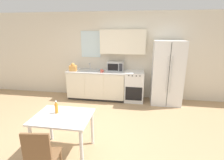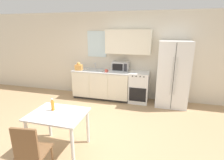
{
  "view_description": "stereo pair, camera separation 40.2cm",
  "coord_description": "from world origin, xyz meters",
  "px_view_note": "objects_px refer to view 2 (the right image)",
  "views": [
    {
      "loc": [
        0.96,
        -3.25,
        2.18
      ],
      "look_at": [
        0.35,
        0.56,
        1.05
      ],
      "focal_mm": 28.0,
      "sensor_mm": 36.0,
      "label": 1
    },
    {
      "loc": [
        1.36,
        -3.17,
        2.18
      ],
      "look_at": [
        0.35,
        0.56,
        1.05
      ],
      "focal_mm": 28.0,
      "sensor_mm": 36.0,
      "label": 2
    }
  ],
  "objects_px": {
    "refrigerator": "(173,75)",
    "microwave": "(121,66)",
    "dining_chair_near": "(30,150)",
    "drink_bottle": "(53,105)",
    "oven_range": "(139,87)",
    "dining_table": "(58,119)",
    "coffee_mug": "(106,71)"
  },
  "relations": [
    {
      "from": "dining_table",
      "to": "dining_chair_near",
      "type": "relative_size",
      "value": 1.05
    },
    {
      "from": "coffee_mug",
      "to": "drink_bottle",
      "type": "xyz_separation_m",
      "value": [
        -0.32,
        -2.35,
        -0.14
      ]
    },
    {
      "from": "refrigerator",
      "to": "drink_bottle",
      "type": "xyz_separation_m",
      "value": [
        -2.24,
        -2.53,
        -0.11
      ]
    },
    {
      "from": "microwave",
      "to": "dining_chair_near",
      "type": "relative_size",
      "value": 0.54
    },
    {
      "from": "oven_range",
      "to": "dining_table",
      "type": "relative_size",
      "value": 0.95
    },
    {
      "from": "microwave",
      "to": "drink_bottle",
      "type": "xyz_separation_m",
      "value": [
        -0.69,
        -2.67,
        -0.24
      ]
    },
    {
      "from": "dining_chair_near",
      "to": "dining_table",
      "type": "bearing_deg",
      "value": 83.06
    },
    {
      "from": "dining_table",
      "to": "drink_bottle",
      "type": "height_order",
      "value": "drink_bottle"
    },
    {
      "from": "dining_chair_near",
      "to": "refrigerator",
      "type": "bearing_deg",
      "value": 50.68
    },
    {
      "from": "coffee_mug",
      "to": "dining_chair_near",
      "type": "height_order",
      "value": "coffee_mug"
    },
    {
      "from": "coffee_mug",
      "to": "drink_bottle",
      "type": "bearing_deg",
      "value": -97.74
    },
    {
      "from": "dining_table",
      "to": "oven_range",
      "type": "bearing_deg",
      "value": 66.63
    },
    {
      "from": "oven_range",
      "to": "coffee_mug",
      "type": "height_order",
      "value": "coffee_mug"
    },
    {
      "from": "refrigerator",
      "to": "dining_chair_near",
      "type": "distance_m",
      "value": 3.99
    },
    {
      "from": "drink_bottle",
      "to": "refrigerator",
      "type": "bearing_deg",
      "value": 48.45
    },
    {
      "from": "drink_bottle",
      "to": "oven_range",
      "type": "bearing_deg",
      "value": 63.2
    },
    {
      "from": "oven_range",
      "to": "refrigerator",
      "type": "height_order",
      "value": "refrigerator"
    },
    {
      "from": "refrigerator",
      "to": "drink_bottle",
      "type": "bearing_deg",
      "value": -131.55
    },
    {
      "from": "oven_range",
      "to": "dining_chair_near",
      "type": "bearing_deg",
      "value": -108.46
    },
    {
      "from": "oven_range",
      "to": "microwave",
      "type": "relative_size",
      "value": 1.86
    },
    {
      "from": "oven_range",
      "to": "drink_bottle",
      "type": "distance_m",
      "value": 2.9
    },
    {
      "from": "coffee_mug",
      "to": "dining_table",
      "type": "height_order",
      "value": "coffee_mug"
    },
    {
      "from": "microwave",
      "to": "dining_table",
      "type": "xyz_separation_m",
      "value": [
        -0.54,
        -2.76,
        -0.45
      ]
    },
    {
      "from": "coffee_mug",
      "to": "dining_table",
      "type": "xyz_separation_m",
      "value": [
        -0.17,
        -2.44,
        -0.36
      ]
    },
    {
      "from": "microwave",
      "to": "drink_bottle",
      "type": "height_order",
      "value": "microwave"
    },
    {
      "from": "dining_chair_near",
      "to": "drink_bottle",
      "type": "bearing_deg",
      "value": 92.92
    },
    {
      "from": "microwave",
      "to": "coffee_mug",
      "type": "relative_size",
      "value": 4.65
    },
    {
      "from": "microwave",
      "to": "dining_table",
      "type": "bearing_deg",
      "value": -101.14
    },
    {
      "from": "refrigerator",
      "to": "microwave",
      "type": "height_order",
      "value": "refrigerator"
    },
    {
      "from": "oven_range",
      "to": "microwave",
      "type": "height_order",
      "value": "microwave"
    },
    {
      "from": "microwave",
      "to": "dining_chair_near",
      "type": "height_order",
      "value": "microwave"
    },
    {
      "from": "microwave",
      "to": "coffee_mug",
      "type": "bearing_deg",
      "value": -139.51
    }
  ]
}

